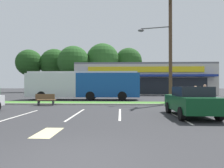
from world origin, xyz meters
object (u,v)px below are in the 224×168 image
object	(u,v)px
pedestrian_by_pole	(195,97)
utility_pole	(169,46)
city_bus	(83,85)
pedestrian_mid	(205,95)
bus_stop_bench	(46,99)
car_0	(191,101)

from	to	relation	value
pedestrian_by_pole	utility_pole	bearing A→B (deg)	-159.72
utility_pole	city_bus	distance (m)	10.65
utility_pole	pedestrian_by_pole	bearing A→B (deg)	-66.34
utility_pole	pedestrian_mid	bearing A→B (deg)	-38.22
bus_stop_bench	utility_pole	bearing A→B (deg)	-171.22
bus_stop_bench	pedestrian_mid	size ratio (longest dim) A/B	0.93
city_bus	pedestrian_mid	distance (m)	13.14
pedestrian_mid	city_bus	bearing A→B (deg)	139.84
pedestrian_by_pole	bus_stop_bench	bearing A→B (deg)	-99.62
utility_pole	city_bus	size ratio (longest dim) A/B	0.74
city_bus	car_0	size ratio (longest dim) A/B	3.07
utility_pole	car_0	xyz separation A→B (m)	(-0.56, -7.22, -4.29)
bus_stop_bench	pedestrian_mid	distance (m)	12.80
bus_stop_bench	pedestrian_mid	world-z (taller)	pedestrian_mid
car_0	pedestrian_by_pole	xyz separation A→B (m)	(1.82, 4.33, 0.01)
car_0	pedestrian_by_pole	world-z (taller)	pedestrian_by_pole
pedestrian_mid	utility_pole	bearing A→B (deg)	135.01
utility_pole	pedestrian_mid	distance (m)	5.19
utility_pole	pedestrian_by_pole	distance (m)	5.32
car_0	pedestrian_by_pole	size ratio (longest dim) A/B	2.60
utility_pole	city_bus	world-z (taller)	utility_pole
utility_pole	pedestrian_by_pole	world-z (taller)	utility_pole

